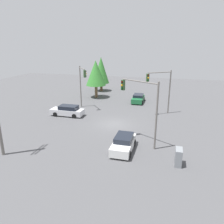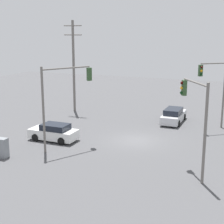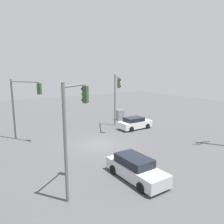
{
  "view_description": "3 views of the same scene",
  "coord_description": "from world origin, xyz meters",
  "px_view_note": "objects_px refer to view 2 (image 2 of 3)",
  "views": [
    {
      "loc": [
        -25.15,
        -6.49,
        9.9
      ],
      "look_at": [
        -1.38,
        -0.1,
        2.05
      ],
      "focal_mm": 35.0,
      "sensor_mm": 36.0,
      "label": 1
    },
    {
      "loc": [
        8.91,
        -26.66,
        9.1
      ],
      "look_at": [
        -2.42,
        0.41,
        2.2
      ],
      "focal_mm": 55.0,
      "sensor_mm": 36.0,
      "label": 2
    },
    {
      "loc": [
        10.35,
        17.48,
        7.04
      ],
      "look_at": [
        -1.5,
        -0.15,
        3.02
      ],
      "focal_mm": 35.0,
      "sensor_mm": 36.0,
      "label": 3
    }
  ],
  "objects_px": {
    "traffic_signal_cross": "(196,110)",
    "electrical_cabinet": "(1,148)",
    "traffic_signal_main": "(62,92)",
    "sedan_silver": "(174,116)",
    "sedan_white": "(54,132)",
    "traffic_signal_aux": "(215,83)"
  },
  "relations": [
    {
      "from": "traffic_signal_cross",
      "to": "traffic_signal_aux",
      "type": "xyz_separation_m",
      "value": [
        -0.16,
        11.73,
        0.09
      ]
    },
    {
      "from": "sedan_silver",
      "to": "traffic_signal_cross",
      "type": "xyz_separation_m",
      "value": [
        4.1,
        -12.47,
        3.56
      ]
    },
    {
      "from": "sedan_white",
      "to": "traffic_signal_cross",
      "type": "bearing_deg",
      "value": -102.21
    },
    {
      "from": "traffic_signal_cross",
      "to": "traffic_signal_aux",
      "type": "relative_size",
      "value": 0.96
    },
    {
      "from": "sedan_silver",
      "to": "traffic_signal_cross",
      "type": "bearing_deg",
      "value": -71.8
    },
    {
      "from": "traffic_signal_main",
      "to": "traffic_signal_cross",
      "type": "relative_size",
      "value": 1.06
    },
    {
      "from": "traffic_signal_cross",
      "to": "electrical_cabinet",
      "type": "relative_size",
      "value": 4.24
    },
    {
      "from": "traffic_signal_aux",
      "to": "electrical_cabinet",
      "type": "height_order",
      "value": "traffic_signal_aux"
    },
    {
      "from": "traffic_signal_main",
      "to": "traffic_signal_aux",
      "type": "height_order",
      "value": "traffic_signal_main"
    },
    {
      "from": "sedan_silver",
      "to": "sedan_white",
      "type": "xyz_separation_m",
      "value": [
        -8.12,
        -9.83,
        -0.01
      ]
    },
    {
      "from": "traffic_signal_main",
      "to": "traffic_signal_aux",
      "type": "xyz_separation_m",
      "value": [
        10.25,
        10.49,
        -0.19
      ]
    },
    {
      "from": "traffic_signal_aux",
      "to": "electrical_cabinet",
      "type": "distance_m",
      "value": 19.86
    },
    {
      "from": "sedan_silver",
      "to": "sedan_white",
      "type": "bearing_deg",
      "value": -129.56
    },
    {
      "from": "traffic_signal_main",
      "to": "traffic_signal_cross",
      "type": "height_order",
      "value": "traffic_signal_main"
    },
    {
      "from": "traffic_signal_aux",
      "to": "traffic_signal_cross",
      "type": "bearing_deg",
      "value": 52.63
    },
    {
      "from": "sedan_silver",
      "to": "traffic_signal_main",
      "type": "height_order",
      "value": "traffic_signal_main"
    },
    {
      "from": "sedan_white",
      "to": "traffic_signal_main",
      "type": "relative_size",
      "value": 0.62
    },
    {
      "from": "electrical_cabinet",
      "to": "traffic_signal_cross",
      "type": "bearing_deg",
      "value": 9.89
    },
    {
      "from": "traffic_signal_cross",
      "to": "traffic_signal_aux",
      "type": "distance_m",
      "value": 11.73
    },
    {
      "from": "traffic_signal_main",
      "to": "sedan_silver",
      "type": "bearing_deg",
      "value": 0.04
    },
    {
      "from": "sedan_white",
      "to": "traffic_signal_cross",
      "type": "xyz_separation_m",
      "value": [
        12.22,
        -2.64,
        3.58
      ]
    },
    {
      "from": "sedan_white",
      "to": "electrical_cabinet",
      "type": "relative_size",
      "value": 2.8
    }
  ]
}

